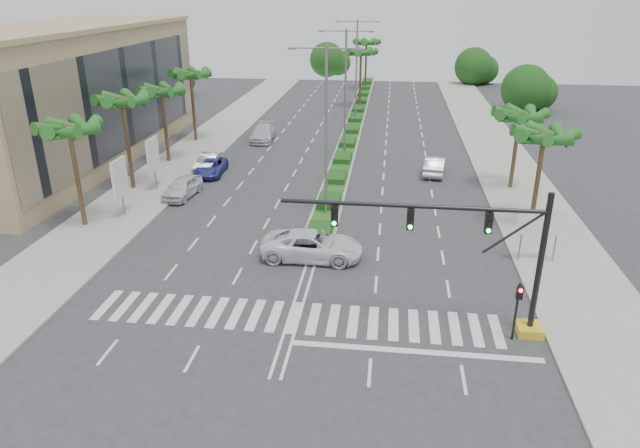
{
  "coord_description": "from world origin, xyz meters",
  "views": [
    {
      "loc": [
        4.38,
        -24.47,
        15.46
      ],
      "look_at": [
        0.67,
        5.27,
        3.0
      ],
      "focal_mm": 32.0,
      "sensor_mm": 36.0,
      "label": 1
    }
  ],
  "objects_px": {
    "car_parked_a": "(182,187)",
    "car_parked_c": "(211,167)",
    "car_parked_b": "(209,163)",
    "car_parked_d": "(263,133)",
    "car_crossing": "(312,245)",
    "car_right": "(435,165)"
  },
  "relations": [
    {
      "from": "car_crossing",
      "to": "car_parked_c",
      "type": "bearing_deg",
      "value": 35.52
    },
    {
      "from": "car_parked_b",
      "to": "car_right",
      "type": "height_order",
      "value": "car_right"
    },
    {
      "from": "car_parked_a",
      "to": "car_crossing",
      "type": "distance_m",
      "value": 15.32
    },
    {
      "from": "car_crossing",
      "to": "car_parked_b",
      "type": "bearing_deg",
      "value": 34.95
    },
    {
      "from": "car_crossing",
      "to": "car_right",
      "type": "bearing_deg",
      "value": -24.86
    },
    {
      "from": "car_parked_a",
      "to": "car_right",
      "type": "relative_size",
      "value": 0.95
    },
    {
      "from": "car_parked_c",
      "to": "car_crossing",
      "type": "bearing_deg",
      "value": -58.02
    },
    {
      "from": "car_parked_b",
      "to": "car_parked_d",
      "type": "xyz_separation_m",
      "value": [
        2.47,
        11.61,
        0.04
      ]
    },
    {
      "from": "car_parked_a",
      "to": "car_parked_c",
      "type": "bearing_deg",
      "value": 90.67
    },
    {
      "from": "car_parked_d",
      "to": "car_parked_a",
      "type": "bearing_deg",
      "value": -101.01
    },
    {
      "from": "car_parked_b",
      "to": "car_parked_c",
      "type": "bearing_deg",
      "value": -62.34
    },
    {
      "from": "car_parked_c",
      "to": "car_parked_b",
      "type": "bearing_deg",
      "value": 111.58
    },
    {
      "from": "car_parked_a",
      "to": "car_parked_b",
      "type": "xyz_separation_m",
      "value": [
        0.0,
        7.03,
        -0.02
      ]
    },
    {
      "from": "car_parked_b",
      "to": "car_parked_c",
      "type": "distance_m",
      "value": 1.14
    },
    {
      "from": "car_parked_b",
      "to": "car_parked_d",
      "type": "distance_m",
      "value": 11.87
    },
    {
      "from": "car_parked_d",
      "to": "car_right",
      "type": "distance_m",
      "value": 20.45
    },
    {
      "from": "car_parked_d",
      "to": "car_right",
      "type": "relative_size",
      "value": 1.14
    },
    {
      "from": "car_parked_a",
      "to": "car_right",
      "type": "bearing_deg",
      "value": 28.31
    },
    {
      "from": "car_parked_d",
      "to": "car_right",
      "type": "xyz_separation_m",
      "value": [
        17.83,
        -10.02,
        -0.0
      ]
    },
    {
      "from": "car_crossing",
      "to": "car_parked_a",
      "type": "bearing_deg",
      "value": 50.21
    },
    {
      "from": "car_parked_a",
      "to": "car_parked_c",
      "type": "relative_size",
      "value": 0.95
    },
    {
      "from": "car_parked_b",
      "to": "car_parked_d",
      "type": "height_order",
      "value": "car_parked_d"
    }
  ]
}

